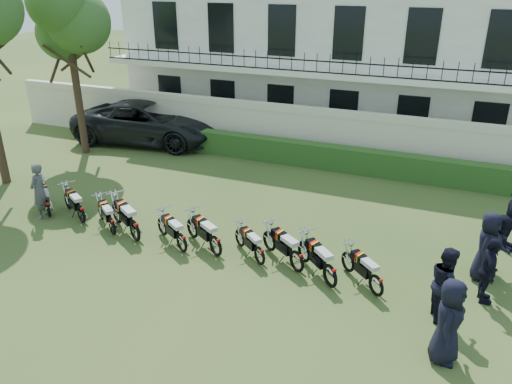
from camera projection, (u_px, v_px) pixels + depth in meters
ground at (214, 239)px, 15.17m from camera, size 100.00×100.00×0.00m
perimeter_wall at (297, 132)px, 21.48m from camera, size 30.00×0.35×2.30m
hedge at (313, 155)px, 20.72m from camera, size 18.00×0.60×1.00m
building at (335, 53)px, 25.50m from camera, size 20.40×9.60×7.40m
tree_west_near at (67, 15)px, 20.17m from camera, size 3.40×3.20×7.90m
motorcycle_0 at (48, 205)px, 16.38m from camera, size 1.44×1.25×0.99m
motorcycle_1 at (81, 210)px, 15.96m from camera, size 1.68×1.04×1.03m
motorcycle_2 at (112, 222)px, 15.25m from camera, size 1.48×1.13×0.97m
motorcycle_3 at (134, 226)px, 14.84m from camera, size 1.85×1.22×1.16m
motorcycle_4 at (182, 238)px, 14.28m from camera, size 1.60×1.04×1.00m
motorcycle_5 at (215, 241)px, 14.06m from camera, size 1.72×1.11×1.07m
motorcycle_6 at (260, 251)px, 13.67m from camera, size 1.39×1.12×0.93m
motorcycle_7 at (297, 256)px, 13.32m from camera, size 1.64×1.20×1.06m
motorcycle_8 at (330, 271)px, 12.66m from camera, size 1.50×1.42×1.08m
motorcycle_9 at (377, 281)px, 12.33m from camera, size 1.37×1.28×0.98m
suv at (148, 122)px, 23.60m from camera, size 7.33×4.08×1.94m
inspector at (39, 191)px, 16.20m from camera, size 0.57×0.76×1.88m
officer_0 at (449, 321)px, 10.09m from camera, size 0.69×0.99×1.92m
officer_1 at (446, 283)px, 11.41m from camera, size 0.91×1.04×1.83m
officer_2 at (488, 271)px, 11.98m from camera, size 0.55×1.06×1.73m
officer_3 at (487, 246)px, 12.87m from camera, size 0.84×1.07×1.92m
officer_4 at (499, 245)px, 13.11m from camera, size 0.87×1.00×1.74m
officer_5 at (512, 219)px, 14.30m from camera, size 0.66×1.18×1.90m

